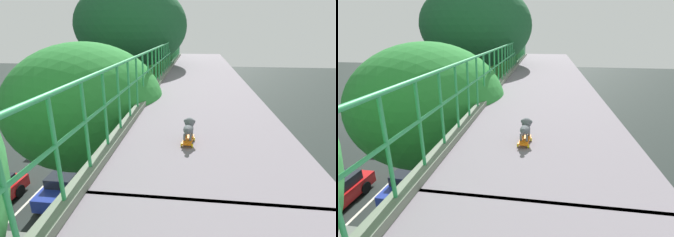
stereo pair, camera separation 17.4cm
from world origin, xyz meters
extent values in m
cube|color=black|center=(1.29, 1.00, 6.36)|extent=(3.12, 0.06, 0.00)
cylinder|color=#2F9A57|center=(-0.25, 0.00, 7.10)|extent=(0.04, 37.03, 0.04)
cylinder|color=#2F9A57|center=(-0.25, 0.00, 7.05)|extent=(0.04, 0.04, 1.13)
cylinder|color=#2F9A57|center=(-0.25, 0.69, 7.05)|extent=(0.04, 0.04, 1.13)
cylinder|color=#2F9A57|center=(-0.25, 1.38, 7.05)|extent=(0.04, 0.04, 1.13)
cylinder|color=#2F9A57|center=(-0.25, 2.08, 7.05)|extent=(0.04, 0.04, 1.13)
cylinder|color=#2F9A57|center=(-0.25, 2.77, 7.05)|extent=(0.04, 0.04, 1.13)
cylinder|color=#2F9A57|center=(-0.25, 3.46, 7.05)|extent=(0.04, 0.04, 1.13)
cylinder|color=#2F9A57|center=(-0.25, 4.15, 7.05)|extent=(0.04, 0.04, 1.13)
cylinder|color=#2F9A57|center=(-0.25, 4.84, 7.05)|extent=(0.04, 0.04, 1.13)
cylinder|color=#2F9A57|center=(-0.25, 5.54, 7.05)|extent=(0.04, 0.04, 1.13)
cylinder|color=#2F9A57|center=(-0.25, 6.23, 7.05)|extent=(0.04, 0.04, 1.13)
cylinder|color=#2F9A57|center=(-0.25, 6.92, 7.05)|extent=(0.04, 0.04, 1.13)
cylinder|color=#2F9A57|center=(-0.25, 7.61, 7.05)|extent=(0.04, 0.04, 1.13)
cylinder|color=#2F9A57|center=(-0.25, 8.30, 7.05)|extent=(0.04, 0.04, 1.13)
cylinder|color=#2F9A57|center=(-0.25, 9.00, 7.05)|extent=(0.04, 0.04, 1.13)
cylinder|color=#2F9A57|center=(-0.25, 9.69, 7.05)|extent=(0.04, 0.04, 1.13)
cylinder|color=#2F9A57|center=(-0.25, 10.38, 7.05)|extent=(0.04, 0.04, 1.13)
cylinder|color=#2F9A57|center=(-0.25, 11.07, 7.05)|extent=(0.04, 0.04, 1.13)
cylinder|color=#2F9A57|center=(-0.25, 11.76, 7.05)|extent=(0.04, 0.04, 1.13)
cylinder|color=#2F9A57|center=(-0.25, 12.46, 7.05)|extent=(0.04, 0.04, 1.13)
cylinder|color=#2F9A57|center=(-0.25, 13.15, 7.05)|extent=(0.04, 0.04, 1.13)
cylinder|color=#2F9A57|center=(-0.25, 13.84, 7.05)|extent=(0.04, 0.04, 1.13)
cylinder|color=#2F9A57|center=(-0.25, 14.53, 7.05)|extent=(0.04, 0.04, 1.13)
cylinder|color=#2F9A57|center=(-0.25, 15.23, 7.05)|extent=(0.04, 0.04, 1.13)
cylinder|color=#2F9A57|center=(-0.25, 15.92, 7.05)|extent=(0.04, 0.04, 1.13)
cylinder|color=#2F9A57|center=(-0.25, 16.61, 7.05)|extent=(0.04, 0.04, 1.13)
cylinder|color=#2F9A57|center=(-0.25, 17.30, 7.05)|extent=(0.04, 0.04, 1.13)
cylinder|color=#2F9A57|center=(-0.25, 17.99, 7.05)|extent=(0.04, 0.04, 1.13)
cylinder|color=black|center=(-7.78, 8.68, 0.32)|extent=(0.20, 0.64, 0.64)
cube|color=#203398|center=(-5.42, 9.64, 0.52)|extent=(1.60, 4.59, 0.65)
cube|color=#1E232B|center=(-5.42, 9.25, 1.09)|extent=(1.33, 1.94, 0.48)
cylinder|color=black|center=(-4.66, 11.11, 0.35)|extent=(0.24, 0.70, 0.70)
cylinder|color=black|center=(-6.18, 11.11, 0.35)|extent=(0.24, 0.70, 0.70)
cylinder|color=black|center=(-4.66, 8.17, 0.35)|extent=(0.24, 0.70, 0.70)
cylinder|color=black|center=(-6.18, 8.17, 0.35)|extent=(0.24, 0.70, 0.70)
cube|color=beige|center=(-8.89, 20.72, 1.72)|extent=(2.59, 10.04, 2.89)
cube|color=black|center=(-8.89, 20.72, 2.23)|extent=(2.61, 9.24, 0.70)
cylinder|color=black|center=(-7.64, 24.24, 0.48)|extent=(0.28, 0.96, 0.96)
cylinder|color=black|center=(-10.13, 24.24, 0.48)|extent=(0.28, 0.96, 0.96)
cylinder|color=black|center=(-7.64, 17.96, 0.48)|extent=(0.28, 0.96, 0.96)
cylinder|color=black|center=(-10.13, 17.96, 0.48)|extent=(0.28, 0.96, 0.96)
cylinder|color=#4E4321|center=(-2.17, 5.62, 2.37)|extent=(0.58, 0.58, 4.73)
ellipsoid|color=#2A8334|center=(-2.17, 5.62, 6.00)|extent=(4.64, 4.64, 3.73)
cylinder|color=#49432C|center=(-2.39, 12.34, 3.39)|extent=(0.39, 0.39, 6.78)
ellipsoid|color=#1C562F|center=(-2.39, 12.34, 8.37)|extent=(5.81, 5.81, 4.25)
cylinder|color=brown|center=(-2.36, 18.95, 2.45)|extent=(0.53, 0.53, 4.89)
ellipsoid|color=#448E3A|center=(-2.36, 18.95, 6.01)|extent=(4.07, 4.07, 3.90)
cube|color=orange|center=(0.99, 2.49, 6.44)|extent=(0.20, 0.44, 0.02)
cylinder|color=yellow|center=(1.09, 2.62, 6.39)|extent=(0.03, 0.06, 0.06)
cylinder|color=yellow|center=(0.92, 2.63, 6.39)|extent=(0.03, 0.06, 0.06)
cylinder|color=yellow|center=(1.06, 2.34, 6.39)|extent=(0.03, 0.06, 0.06)
cylinder|color=yellow|center=(0.89, 2.36, 6.39)|extent=(0.03, 0.06, 0.06)
cylinder|color=#585E63|center=(1.05, 2.63, 6.50)|extent=(0.04, 0.04, 0.11)
cylinder|color=#585E63|center=(0.95, 2.64, 6.50)|extent=(0.04, 0.04, 0.11)
cylinder|color=#585E63|center=(1.03, 2.41, 6.50)|extent=(0.04, 0.04, 0.11)
cylinder|color=#585E63|center=(0.93, 2.42, 6.50)|extent=(0.04, 0.04, 0.11)
ellipsoid|color=#585E63|center=(0.99, 2.52, 6.61)|extent=(0.20, 0.31, 0.15)
sphere|color=#585E63|center=(1.00, 2.65, 6.68)|extent=(0.17, 0.17, 0.17)
ellipsoid|color=#4C6956|center=(1.01, 2.73, 6.67)|extent=(0.07, 0.08, 0.05)
sphere|color=#585E63|center=(1.07, 2.64, 6.70)|extent=(0.07, 0.07, 0.07)
sphere|color=#585E63|center=(0.94, 2.65, 6.70)|extent=(0.07, 0.07, 0.07)
sphere|color=#585E63|center=(0.98, 2.37, 6.65)|extent=(0.07, 0.07, 0.07)
camera|label=1|loc=(1.09, -1.39, 8.17)|focal=26.94mm
camera|label=2|loc=(1.26, -1.37, 8.17)|focal=26.94mm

